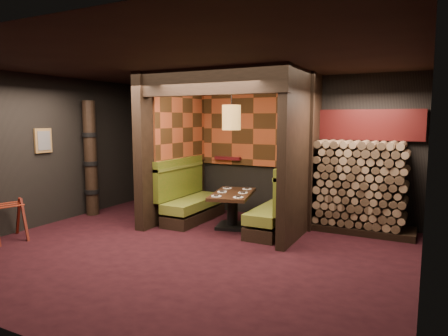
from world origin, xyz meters
TOP-DOWN VIEW (x-y plane):
  - floor at (0.00, 0.00)m, footprint 6.50×5.50m
  - ceiling at (0.00, 0.00)m, footprint 6.50×5.50m
  - wall_back at (0.00, 2.76)m, footprint 6.50×0.02m
  - wall_front at (0.00, -2.76)m, footprint 6.50×0.02m
  - wall_left at (-3.26, 0.00)m, footprint 0.02×5.50m
  - wall_right at (3.26, 0.00)m, footprint 0.02×5.50m
  - partition_left at (-1.35, 1.65)m, footprint 0.20×2.20m
  - partition_right at (1.30, 1.70)m, footprint 0.15×2.10m
  - header_beam at (-0.02, 0.70)m, footprint 2.85×0.18m
  - tapa_back_panel at (-0.02, 2.71)m, footprint 2.40×0.06m
  - tapa_side_panel at (-1.23, 1.82)m, footprint 0.04×1.85m
  - lacquer_shelf at (-0.60, 2.65)m, footprint 0.60×0.12m
  - booth_bench_left at (-0.96, 1.65)m, footprint 0.68×1.60m
  - booth_bench_right at (0.93, 1.65)m, footprint 0.68×1.60m
  - dining_table at (0.05, 1.54)m, footprint 0.96×1.39m
  - place_settings at (0.05, 1.54)m, footprint 0.77×1.11m
  - pendant_lamp at (0.05, 1.49)m, footprint 0.34×0.34m
  - framed_picture at (-3.22, 0.10)m, footprint 0.05×0.36m
  - luggage_rack at (-2.97, -0.88)m, footprint 0.79×0.67m
  - totem_column at (-3.05, 1.10)m, footprint 0.31×0.31m
  - firewood_stack at (2.29, 2.35)m, footprint 1.73×0.70m
  - mosaic_header at (2.29, 2.68)m, footprint 1.83×0.10m
  - bay_front_post at (1.39, 1.96)m, footprint 0.08×0.08m

SIDE VIEW (x-z plane):
  - floor at x=0.00m, z-range -0.02..0.00m
  - luggage_rack at x=-2.97m, z-range 0.00..0.73m
  - booth_bench_left at x=-0.96m, z-range -0.17..0.97m
  - booth_bench_right at x=0.93m, z-range -0.17..0.97m
  - dining_table at x=0.05m, z-range 0.10..0.77m
  - place_settings at x=0.05m, z-range 0.66..0.69m
  - firewood_stack at x=2.29m, z-range 0.00..1.64m
  - lacquer_shelf at x=-0.60m, z-range 1.15..1.21m
  - totem_column at x=-3.05m, z-range -0.01..2.39m
  - wall_back at x=0.00m, z-range 0.00..2.85m
  - wall_front at x=0.00m, z-range 0.00..2.85m
  - wall_left at x=-3.26m, z-range 0.00..2.85m
  - wall_right at x=3.26m, z-range 0.00..2.85m
  - partition_left at x=-1.35m, z-range 0.00..2.85m
  - partition_right at x=1.30m, z-range 0.00..2.85m
  - bay_front_post at x=1.39m, z-range 0.00..2.85m
  - framed_picture at x=-3.22m, z-range 1.39..1.85m
  - tapa_back_panel at x=-0.02m, z-range 1.04..2.60m
  - tapa_side_panel at x=-1.23m, z-range 1.12..2.58m
  - mosaic_header at x=2.29m, z-range 1.64..2.20m
  - pendant_lamp at x=0.05m, z-range 1.54..2.56m
  - header_beam at x=-0.02m, z-range 2.41..2.85m
  - ceiling at x=0.00m, z-range 2.85..2.87m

